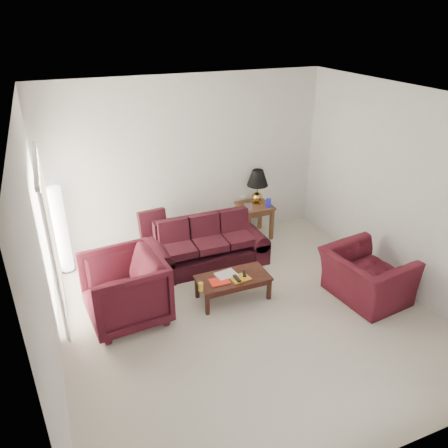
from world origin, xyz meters
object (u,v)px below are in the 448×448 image
object	(u,v)px
sofa	(208,244)
armchair_right	(366,276)
floor_lamp	(61,230)
armchair_left	(125,289)
end_table	(254,220)
coffee_table	(233,288)

from	to	relation	value
sofa	armchair_right	bearing A→B (deg)	-48.95
floor_lamp	armchair_left	distance (m)	1.79
sofa	floor_lamp	size ratio (longest dim) A/B	1.30
floor_lamp	armchair_right	xyz separation A→B (m)	(4.06, -2.49, -0.38)
sofa	end_table	distance (m)	1.36
armchair_left	coffee_table	bearing A→B (deg)	80.06
sofa	end_table	world-z (taller)	sofa
armchair_right	coffee_table	world-z (taller)	armchair_right
sofa	armchair_right	distance (m)	2.54
end_table	armchair_left	world-z (taller)	armchair_left
end_table	floor_lamp	distance (m)	3.44
sofa	armchair_left	world-z (taller)	armchair_left
floor_lamp	armchair_right	bearing A→B (deg)	-31.49
sofa	armchair_left	size ratio (longest dim) A/B	1.84
end_table	armchair_left	xyz separation A→B (m)	(-2.74, -1.59, 0.16)
armchair_left	armchair_right	bearing A→B (deg)	70.63
armchair_right	coffee_table	bearing A→B (deg)	61.27
floor_lamp	sofa	bearing A→B (deg)	-17.94
end_table	floor_lamp	size ratio (longest dim) A/B	0.43
sofa	floor_lamp	world-z (taller)	floor_lamp
armchair_left	coffee_table	distance (m)	1.59
sofa	coffee_table	world-z (taller)	sofa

